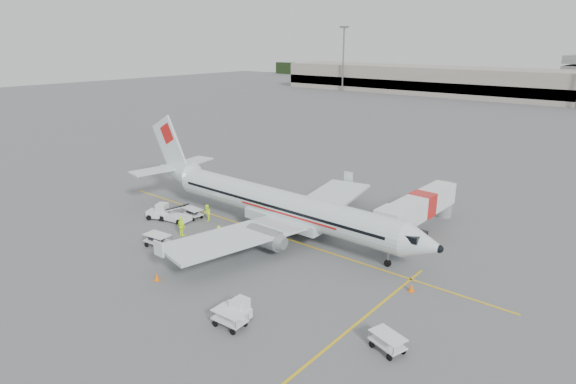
{
  "coord_description": "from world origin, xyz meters",
  "views": [
    {
      "loc": [
        27.92,
        -31.88,
        17.73
      ],
      "look_at": [
        0.0,
        2.0,
        3.8
      ],
      "focal_mm": 30.0,
      "sensor_mm": 36.0,
      "label": 1
    }
  ],
  "objects_px": {
    "tug_mid": "(228,239)",
    "tug_aft": "(158,211)",
    "aircraft": "(280,185)",
    "belt_loader": "(174,209)",
    "tug_fore": "(235,308)",
    "jet_bridge": "(421,213)"
  },
  "relations": [
    {
      "from": "tug_fore",
      "to": "tug_mid",
      "type": "distance_m",
      "value": 11.51
    },
    {
      "from": "aircraft",
      "to": "tug_mid",
      "type": "bearing_deg",
      "value": -100.65
    },
    {
      "from": "tug_fore",
      "to": "tug_mid",
      "type": "bearing_deg",
      "value": 135.33
    },
    {
      "from": "jet_bridge",
      "to": "belt_loader",
      "type": "xyz_separation_m",
      "value": [
        -20.62,
        -13.39,
        -0.63
      ]
    },
    {
      "from": "tug_mid",
      "to": "tug_aft",
      "type": "bearing_deg",
      "value": -170.03
    },
    {
      "from": "aircraft",
      "to": "tug_mid",
      "type": "height_order",
      "value": "aircraft"
    },
    {
      "from": "tug_mid",
      "to": "tug_aft",
      "type": "distance_m",
      "value": 10.97
    },
    {
      "from": "tug_fore",
      "to": "tug_mid",
      "type": "xyz_separation_m",
      "value": [
        -8.62,
        7.63,
        0.05
      ]
    },
    {
      "from": "aircraft",
      "to": "tug_mid",
      "type": "xyz_separation_m",
      "value": [
        -1.15,
        -5.86,
        -3.87
      ]
    },
    {
      "from": "jet_bridge",
      "to": "tug_aft",
      "type": "height_order",
      "value": "jet_bridge"
    },
    {
      "from": "aircraft",
      "to": "jet_bridge",
      "type": "height_order",
      "value": "aircraft"
    },
    {
      "from": "aircraft",
      "to": "tug_aft",
      "type": "relative_size",
      "value": 15.66
    },
    {
      "from": "tug_aft",
      "to": "tug_fore",
      "type": "bearing_deg",
      "value": -48.58
    },
    {
      "from": "belt_loader",
      "to": "tug_aft",
      "type": "xyz_separation_m",
      "value": [
        -1.79,
        -0.64,
        -0.44
      ]
    },
    {
      "from": "tug_aft",
      "to": "tug_mid",
      "type": "bearing_deg",
      "value": -28.74
    },
    {
      "from": "tug_fore",
      "to": "tug_mid",
      "type": "relative_size",
      "value": 0.94
    },
    {
      "from": "jet_bridge",
      "to": "tug_mid",
      "type": "distance_m",
      "value": 18.57
    },
    {
      "from": "aircraft",
      "to": "belt_loader",
      "type": "distance_m",
      "value": 11.84
    },
    {
      "from": "aircraft",
      "to": "belt_loader",
      "type": "height_order",
      "value": "aircraft"
    },
    {
      "from": "jet_bridge",
      "to": "tug_fore",
      "type": "relative_size",
      "value": 7.02
    },
    {
      "from": "aircraft",
      "to": "tug_aft",
      "type": "bearing_deg",
      "value": -155.82
    },
    {
      "from": "aircraft",
      "to": "belt_loader",
      "type": "bearing_deg",
      "value": -155.13
    }
  ]
}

